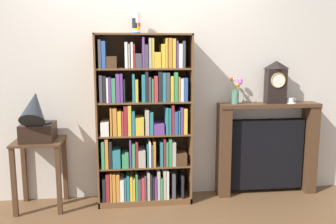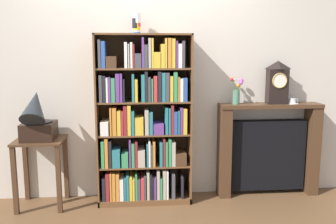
{
  "view_description": "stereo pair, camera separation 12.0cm",
  "coord_description": "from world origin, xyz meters",
  "px_view_note": "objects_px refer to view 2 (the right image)",
  "views": [
    {
      "loc": [
        -0.19,
        -3.61,
        1.58
      ],
      "look_at": [
        0.25,
        0.08,
        0.96
      ],
      "focal_mm": 38.52,
      "sensor_mm": 36.0,
      "label": 1
    },
    {
      "loc": [
        -0.07,
        -3.62,
        1.58
      ],
      "look_at": [
        0.25,
        0.08,
        0.96
      ],
      "focal_mm": 38.52,
      "sensor_mm": 36.0,
      "label": 2
    }
  ],
  "objects_px": {
    "fireplace_mantel": "(268,150)",
    "flower_vase": "(237,92)",
    "side_table_left": "(41,158)",
    "cup_stack": "(136,24)",
    "teacup_with_saucer": "(292,101)",
    "bookshelf": "(144,124)",
    "mantel_clock": "(277,82)",
    "gramophone": "(37,118)"
  },
  "relations": [
    {
      "from": "gramophone",
      "to": "mantel_clock",
      "type": "distance_m",
      "value": 2.52
    },
    {
      "from": "fireplace_mantel",
      "to": "teacup_with_saucer",
      "type": "height_order",
      "value": "teacup_with_saucer"
    },
    {
      "from": "side_table_left",
      "to": "teacup_with_saucer",
      "type": "distance_m",
      "value": 2.73
    },
    {
      "from": "side_table_left",
      "to": "teacup_with_saucer",
      "type": "height_order",
      "value": "teacup_with_saucer"
    },
    {
      "from": "bookshelf",
      "to": "cup_stack",
      "type": "relative_size",
      "value": 8.48
    },
    {
      "from": "side_table_left",
      "to": "teacup_with_saucer",
      "type": "xyz_separation_m",
      "value": [
        2.67,
        0.1,
        0.55
      ]
    },
    {
      "from": "fireplace_mantel",
      "to": "mantel_clock",
      "type": "relative_size",
      "value": 2.42
    },
    {
      "from": "side_table_left",
      "to": "flower_vase",
      "type": "bearing_deg",
      "value": 2.87
    },
    {
      "from": "side_table_left",
      "to": "mantel_clock",
      "type": "bearing_deg",
      "value": 2.31
    },
    {
      "from": "bookshelf",
      "to": "mantel_clock",
      "type": "height_order",
      "value": "bookshelf"
    },
    {
      "from": "bookshelf",
      "to": "flower_vase",
      "type": "xyz_separation_m",
      "value": [
        1.0,
        0.07,
        0.32
      ]
    },
    {
      "from": "cup_stack",
      "to": "side_table_left",
      "type": "distance_m",
      "value": 1.69
    },
    {
      "from": "fireplace_mantel",
      "to": "gramophone",
      "type": "bearing_deg",
      "value": -175.84
    },
    {
      "from": "cup_stack",
      "to": "teacup_with_saucer",
      "type": "height_order",
      "value": "cup_stack"
    },
    {
      "from": "bookshelf",
      "to": "side_table_left",
      "type": "xyz_separation_m",
      "value": [
        -1.06,
        -0.04,
        -0.33
      ]
    },
    {
      "from": "bookshelf",
      "to": "teacup_with_saucer",
      "type": "distance_m",
      "value": 1.63
    },
    {
      "from": "flower_vase",
      "to": "teacup_with_saucer",
      "type": "xyz_separation_m",
      "value": [
        0.62,
        0.0,
        -0.1
      ]
    },
    {
      "from": "cup_stack",
      "to": "mantel_clock",
      "type": "height_order",
      "value": "cup_stack"
    },
    {
      "from": "side_table_left",
      "to": "gramophone",
      "type": "xyz_separation_m",
      "value": [
        -0.0,
        -0.05,
        0.43
      ]
    },
    {
      "from": "fireplace_mantel",
      "to": "flower_vase",
      "type": "distance_m",
      "value": 0.76
    },
    {
      "from": "side_table_left",
      "to": "teacup_with_saucer",
      "type": "bearing_deg",
      "value": 2.21
    },
    {
      "from": "fireplace_mantel",
      "to": "flower_vase",
      "type": "xyz_separation_m",
      "value": [
        -0.38,
        -0.02,
        0.65
      ]
    },
    {
      "from": "teacup_with_saucer",
      "to": "cup_stack",
      "type": "bearing_deg",
      "value": -179.65
    },
    {
      "from": "cup_stack",
      "to": "gramophone",
      "type": "height_order",
      "value": "cup_stack"
    },
    {
      "from": "bookshelf",
      "to": "cup_stack",
      "type": "bearing_deg",
      "value": 137.77
    },
    {
      "from": "mantel_clock",
      "to": "cup_stack",
      "type": "bearing_deg",
      "value": -179.7
    },
    {
      "from": "flower_vase",
      "to": "gramophone",
      "type": "bearing_deg",
      "value": -175.61
    },
    {
      "from": "cup_stack",
      "to": "teacup_with_saucer",
      "type": "distance_m",
      "value": 1.86
    },
    {
      "from": "side_table_left",
      "to": "bookshelf",
      "type": "bearing_deg",
      "value": 1.95
    },
    {
      "from": "fireplace_mantel",
      "to": "cup_stack",
      "type": "bearing_deg",
      "value": -178.83
    },
    {
      "from": "bookshelf",
      "to": "mantel_clock",
      "type": "xyz_separation_m",
      "value": [
        1.44,
        0.06,
        0.42
      ]
    },
    {
      "from": "cup_stack",
      "to": "flower_vase",
      "type": "bearing_deg",
      "value": 0.55
    },
    {
      "from": "mantel_clock",
      "to": "teacup_with_saucer",
      "type": "relative_size",
      "value": 3.16
    },
    {
      "from": "gramophone",
      "to": "teacup_with_saucer",
      "type": "distance_m",
      "value": 2.68
    },
    {
      "from": "flower_vase",
      "to": "teacup_with_saucer",
      "type": "distance_m",
      "value": 0.63
    },
    {
      "from": "side_table_left",
      "to": "mantel_clock",
      "type": "height_order",
      "value": "mantel_clock"
    },
    {
      "from": "bookshelf",
      "to": "cup_stack",
      "type": "height_order",
      "value": "cup_stack"
    },
    {
      "from": "bookshelf",
      "to": "side_table_left",
      "type": "bearing_deg",
      "value": -178.05
    },
    {
      "from": "gramophone",
      "to": "teacup_with_saucer",
      "type": "bearing_deg",
      "value": 3.38
    },
    {
      "from": "flower_vase",
      "to": "teacup_with_saucer",
      "type": "height_order",
      "value": "flower_vase"
    },
    {
      "from": "cup_stack",
      "to": "side_table_left",
      "type": "bearing_deg",
      "value": -174.66
    },
    {
      "from": "gramophone",
      "to": "fireplace_mantel",
      "type": "distance_m",
      "value": 2.48
    }
  ]
}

